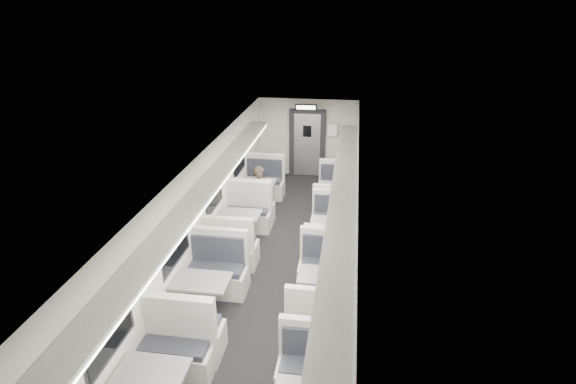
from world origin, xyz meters
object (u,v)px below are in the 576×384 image
(booth_left_b, at_px, (240,229))
(booth_right_b, at_px, (330,235))
(booth_left_c, at_px, (203,299))
(passenger, at_px, (260,195))
(vestibule_door, at_px, (307,144))
(exit_sign, at_px, (306,107))
(booth_left_a, at_px, (258,195))
(booth_right_c, at_px, (323,292))
(booth_right_a, at_px, (335,197))

(booth_left_b, relative_size, booth_right_b, 1.13)
(booth_left_c, bearing_deg, passenger, 86.73)
(vestibule_door, bearing_deg, exit_sign, -90.00)
(booth_left_a, xyz_separation_m, booth_right_c, (2.00, -3.96, -0.02))
(booth_left_a, relative_size, booth_left_b, 1.01)
(booth_left_a, xyz_separation_m, passenger, (0.22, -0.74, 0.33))
(booth_right_a, distance_m, booth_right_c, 4.20)
(booth_left_b, bearing_deg, booth_left_a, 90.00)
(vestibule_door, distance_m, exit_sign, 1.33)
(vestibule_door, bearing_deg, booth_left_a, -110.71)
(vestibule_door, bearing_deg, booth_right_c, -81.39)
(booth_right_c, xyz_separation_m, vestibule_door, (-1.00, 6.61, 0.66))
(booth_right_c, bearing_deg, booth_left_b, 134.26)
(exit_sign, bearing_deg, booth_right_a, -62.54)
(booth_right_a, height_order, booth_right_b, booth_right_a)
(booth_left_c, bearing_deg, booth_right_b, 53.54)
(booth_left_b, relative_size, booth_right_c, 1.05)
(booth_left_a, bearing_deg, booth_left_b, -90.00)
(passenger, bearing_deg, booth_right_b, -50.62)
(booth_left_a, bearing_deg, booth_left_c, -90.00)
(booth_left_a, relative_size, passenger, 1.54)
(booth_right_b, relative_size, exit_sign, 3.16)
(booth_right_a, relative_size, passenger, 1.39)
(passenger, bearing_deg, vestibule_door, 57.28)
(booth_left_a, height_order, exit_sign, exit_sign)
(booth_left_b, height_order, booth_right_b, booth_left_b)
(passenger, xyz_separation_m, vestibule_door, (0.78, 3.38, 0.31))
(booth_left_a, bearing_deg, passenger, -73.72)
(booth_left_a, relative_size, booth_right_b, 1.14)
(booth_right_a, relative_size, booth_right_b, 1.03)
(booth_right_c, bearing_deg, exit_sign, 99.28)
(booth_left_c, bearing_deg, booth_right_c, 15.44)
(exit_sign, bearing_deg, booth_right_c, -80.72)
(exit_sign, bearing_deg, vestibule_door, 90.00)
(booth_left_c, distance_m, booth_right_b, 3.37)
(booth_left_c, xyz_separation_m, exit_sign, (1.00, 6.67, 1.87))
(booth_left_b, distance_m, exit_sign, 4.59)
(exit_sign, bearing_deg, passenger, -105.15)
(booth_right_c, height_order, passenger, passenger)
(booth_right_c, relative_size, passenger, 1.45)
(booth_left_c, xyz_separation_m, booth_right_b, (2.00, 2.71, -0.06))
(booth_left_b, height_order, booth_right_c, booth_left_b)
(booth_right_a, bearing_deg, booth_left_a, -173.37)
(booth_left_a, distance_m, passenger, 0.84)
(booth_left_b, distance_m, booth_left_c, 2.60)
(booth_left_b, height_order, vestibule_door, vestibule_door)
(booth_left_c, relative_size, passenger, 1.57)
(booth_left_b, relative_size, booth_right_a, 1.10)
(booth_right_a, relative_size, vestibule_door, 0.96)
(booth_right_b, bearing_deg, booth_left_a, 137.87)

